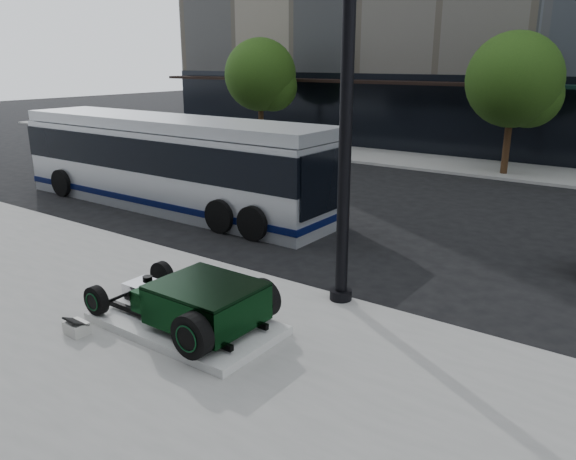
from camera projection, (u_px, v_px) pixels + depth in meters
The scene contains 8 objects.
ground at pixel (314, 255), 14.10m from camera, with size 120.00×120.00×0.00m, color black.
sidewalk_far at pixel (487, 168), 24.94m from camera, with size 70.00×4.00×0.12m, color gray.
street_trees at pixel (518, 84), 22.49m from camera, with size 29.80×3.80×5.70m.
display_plinth at pixel (186, 323), 10.00m from camera, with size 3.40×1.80×0.15m, color silver.
hot_rod at pixel (198, 302), 9.67m from camera, with size 3.22×2.00×0.81m.
info_plaque at pixel (76, 327), 9.74m from camera, with size 0.41×0.32×0.31m.
lamppost at pixel (346, 112), 10.11m from camera, with size 0.44×0.44×7.96m.
transit_bus at pixel (170, 162), 18.38m from camera, with size 12.12×2.88×2.92m.
Camera 1 is at (7.27, -11.16, 4.70)m, focal length 35.00 mm.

